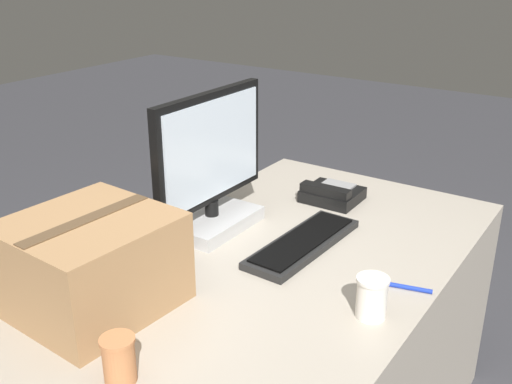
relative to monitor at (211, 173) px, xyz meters
name	(u,v)px	position (x,y,z in m)	size (l,w,h in m)	color
monitor	(211,173)	(0.00, 0.00, 0.00)	(0.49, 0.21, 0.44)	#B7B7B7
keyboard	(303,243)	(0.04, -0.31, -0.17)	(0.45, 0.16, 0.03)	black
desk_phone	(332,194)	(0.41, -0.22, -0.16)	(0.17, 0.19, 0.07)	black
paper_cup_left	(119,359)	(-0.69, -0.29, -0.13)	(0.07, 0.07, 0.10)	#BC7547
paper_cup_right	(372,297)	(-0.18, -0.63, -0.13)	(0.08, 0.08, 0.11)	white
cardboard_box	(91,263)	(-0.52, -0.03, -0.07)	(0.38, 0.37, 0.24)	#9E754C
pen_marker	(407,287)	(-0.01, -0.66, -0.18)	(0.04, 0.13, 0.01)	#1933B2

